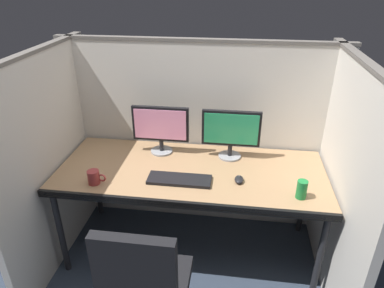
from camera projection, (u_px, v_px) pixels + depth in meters
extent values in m
plane|color=#2D3847|center=(186.00, 277.00, 2.56)|extent=(8.00, 8.00, 0.00)
cube|color=beige|center=(198.00, 138.00, 2.86)|extent=(2.20, 0.05, 1.55)
cube|color=#605B56|center=(199.00, 40.00, 2.50)|extent=(2.21, 0.06, 0.02)
cube|color=beige|center=(52.00, 163.00, 2.50)|extent=(0.05, 1.40, 1.55)
cube|color=#605B56|center=(29.00, 52.00, 2.14)|extent=(0.06, 1.41, 0.02)
cube|color=beige|center=(340.00, 184.00, 2.26)|extent=(0.05, 1.40, 1.55)
cube|color=#605B56|center=(368.00, 63.00, 1.90)|extent=(0.06, 1.41, 0.02)
cube|color=#997551|center=(191.00, 172.00, 2.49)|extent=(1.90, 0.80, 0.04)
cube|color=black|center=(182.00, 205.00, 2.15)|extent=(1.90, 0.02, 0.05)
cylinder|color=black|center=(61.00, 232.00, 2.47)|extent=(0.04, 0.04, 0.70)
cylinder|color=black|center=(320.00, 258.00, 2.25)|extent=(0.04, 0.04, 0.70)
cylinder|color=black|center=(97.00, 180.00, 3.07)|extent=(0.04, 0.04, 0.70)
cylinder|color=black|center=(304.00, 196.00, 2.85)|extent=(0.04, 0.04, 0.70)
cube|color=black|center=(148.00, 286.00, 1.92)|extent=(0.44, 0.44, 0.07)
cube|color=black|center=(135.00, 278.00, 1.63)|extent=(0.40, 0.06, 0.48)
cylinder|color=gray|center=(162.00, 151.00, 2.72)|extent=(0.17, 0.17, 0.01)
cylinder|color=black|center=(162.00, 145.00, 2.70)|extent=(0.03, 0.03, 0.09)
cube|color=black|center=(161.00, 124.00, 2.61)|extent=(0.43, 0.03, 0.27)
cube|color=pink|center=(160.00, 125.00, 2.60)|extent=(0.39, 0.01, 0.23)
cylinder|color=gray|center=(230.00, 156.00, 2.65)|extent=(0.17, 0.17, 0.01)
cylinder|color=black|center=(230.00, 150.00, 2.62)|extent=(0.03, 0.03, 0.09)
cube|color=black|center=(231.00, 128.00, 2.54)|extent=(0.43, 0.03, 0.27)
cube|color=#268C59|center=(231.00, 129.00, 2.53)|extent=(0.39, 0.01, 0.23)
cube|color=black|center=(179.00, 180.00, 2.35)|extent=(0.43, 0.15, 0.02)
ellipsoid|color=black|center=(239.00, 180.00, 2.34)|extent=(0.06, 0.10, 0.03)
cylinder|color=#59595B|center=(239.00, 176.00, 2.35)|extent=(0.01, 0.01, 0.01)
cylinder|color=#993333|center=(94.00, 177.00, 2.31)|extent=(0.08, 0.08, 0.09)
torus|color=#993333|center=(102.00, 178.00, 2.30)|extent=(0.06, 0.01, 0.06)
cylinder|color=#197233|center=(302.00, 189.00, 2.16)|extent=(0.07, 0.07, 0.12)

